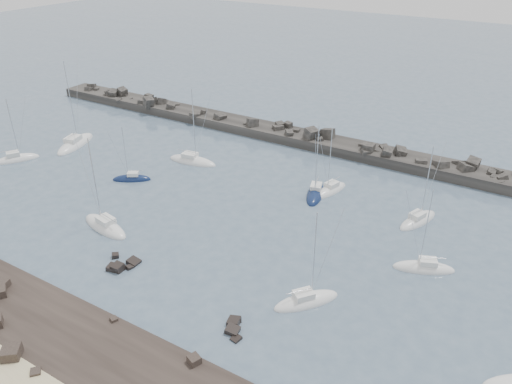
# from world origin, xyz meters

# --- Properties ---
(ground) EXTENTS (400.00, 400.00, 0.00)m
(ground) POSITION_xyz_m (0.00, 0.00, 0.00)
(ground) COLOR #495D72
(ground) RESTS_ON ground
(rock_shelf) EXTENTS (140.00, 12.00, 1.90)m
(rock_shelf) POSITION_xyz_m (-0.18, -21.98, 0.02)
(rock_shelf) COLOR black
(rock_shelf) RESTS_ON ground
(rock_cluster_near) EXTENTS (4.23, 3.71, 1.75)m
(rock_cluster_near) POSITION_xyz_m (-3.54, -8.94, 0.10)
(rock_cluster_near) COLOR black
(rock_cluster_near) RESTS_ON ground
(rock_cluster_far) EXTENTS (2.85, 3.24, 1.30)m
(rock_cluster_far) POSITION_xyz_m (14.09, -10.82, 0.10)
(rock_cluster_far) COLOR black
(rock_cluster_far) RESTS_ON ground
(breakwater) EXTENTS (115.00, 7.25, 5.36)m
(breakwater) POSITION_xyz_m (-7.52, 37.97, 0.35)
(breakwater) COLOR #2A2825
(breakwater) RESTS_ON ground
(sailboat_0) EXTENTS (5.93, 7.72, 12.25)m
(sailboat_0) POSITION_xyz_m (-42.19, 4.31, 0.15)
(sailboat_0) COLOR white
(sailboat_0) RESTS_ON ground
(sailboat_1) EXTENTS (6.27, 11.36, 17.05)m
(sailboat_1) POSITION_xyz_m (-38.75, 14.59, 0.15)
(sailboat_1) COLOR white
(sailboat_1) RESTS_ON ground
(sailboat_2) EXTENTS (6.30, 5.00, 10.07)m
(sailboat_2) POSITION_xyz_m (-19.20, 9.21, 0.13)
(sailboat_2) COLOR #101F45
(sailboat_2) RESTS_ON ground
(sailboat_3) EXTENTS (9.46, 3.97, 14.46)m
(sailboat_3) POSITION_xyz_m (-14.92, 19.92, 0.14)
(sailboat_3) COLOR white
(sailboat_3) RESTS_ON ground
(sailboat_4) EXTENTS (9.32, 4.44, 14.26)m
(sailboat_4) POSITION_xyz_m (-11.97, -3.64, 0.15)
(sailboat_4) COLOR white
(sailboat_4) RESTS_ON ground
(sailboat_5) EXTENTS (4.14, 7.75, 11.83)m
(sailboat_5) POSITION_xyz_m (10.41, 22.24, 0.14)
(sailboat_5) COLOR white
(sailboat_5) RESTS_ON ground
(sailboat_6) EXTENTS (6.73, 7.64, 12.44)m
(sailboat_6) POSITION_xyz_m (18.68, -3.25, 0.14)
(sailboat_6) COLOR white
(sailboat_6) RESTS_ON ground
(sailboat_7) EXTENTS (4.61, 8.32, 12.63)m
(sailboat_7) POSITION_xyz_m (8.82, 20.21, 0.14)
(sailboat_7) COLOR #101F45
(sailboat_7) RESTS_ON ground
(sailboat_8) EXTENTS (7.72, 5.04, 11.81)m
(sailboat_8) POSITION_xyz_m (28.29, 9.63, 0.14)
(sailboat_8) COLOR white
(sailboat_8) RESTS_ON ground
(sailboat_9) EXTENTS (4.85, 8.09, 12.33)m
(sailboat_9) POSITION_xyz_m (24.66, 20.36, 0.14)
(sailboat_9) COLOR white
(sailboat_9) RESTS_ON ground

